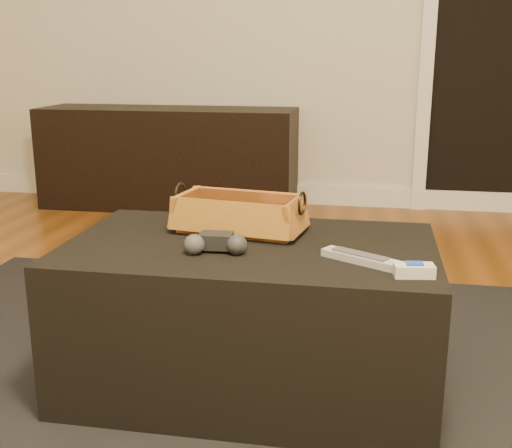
% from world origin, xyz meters
% --- Properties ---
extents(baseboard, '(5.00, 0.04, 0.12)m').
position_xyz_m(baseboard, '(0.00, 2.73, 0.06)').
color(baseboard, white).
rests_on(baseboard, floor).
extents(doorway_opening, '(0.82, 0.02, 2.00)m').
position_xyz_m(doorway_opening, '(1.30, 2.73, 1.02)').
color(doorway_opening, black).
rests_on(doorway_opening, floor).
extents(door_jamb_left, '(0.08, 0.05, 2.05)m').
position_xyz_m(door_jamb_left, '(0.85, 2.72, 1.02)').
color(door_jamb_left, white).
rests_on(door_jamb_left, floor).
extents(media_cabinet, '(1.55, 0.45, 0.61)m').
position_xyz_m(media_cabinet, '(-0.67, 2.51, 0.30)').
color(media_cabinet, black).
rests_on(media_cabinet, floor).
extents(area_rug, '(2.60, 2.00, 0.01)m').
position_xyz_m(area_rug, '(0.25, 0.36, 0.01)').
color(area_rug, black).
rests_on(area_rug, floor).
extents(ottoman, '(1.00, 0.60, 0.42)m').
position_xyz_m(ottoman, '(0.25, 0.41, 0.22)').
color(ottoman, black).
rests_on(ottoman, area_rug).
extents(tv_remote, '(0.20, 0.06, 0.02)m').
position_xyz_m(tv_remote, '(0.17, 0.50, 0.46)').
color(tv_remote, black).
rests_on(tv_remote, wicker_basket).
extents(cloth_bundle, '(0.12, 0.10, 0.06)m').
position_xyz_m(cloth_bundle, '(0.29, 0.53, 0.47)').
color(cloth_bundle, tan).
rests_on(cloth_bundle, wicker_basket).
extents(wicker_basket, '(0.40, 0.25, 0.13)m').
position_xyz_m(wicker_basket, '(0.19, 0.52, 0.48)').
color(wicker_basket, '#A55D25').
rests_on(wicker_basket, ottoman).
extents(game_controller, '(0.17, 0.10, 0.05)m').
position_xyz_m(game_controller, '(0.17, 0.30, 0.46)').
color(game_controller, black).
rests_on(game_controller, ottoman).
extents(silver_remote, '(0.20, 0.14, 0.02)m').
position_xyz_m(silver_remote, '(0.54, 0.29, 0.44)').
color(silver_remote, '#B3B6BB').
rests_on(silver_remote, ottoman).
extents(cream_gadget, '(0.10, 0.06, 0.03)m').
position_xyz_m(cream_gadget, '(0.67, 0.21, 0.45)').
color(cream_gadget, beige).
rests_on(cream_gadget, ottoman).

